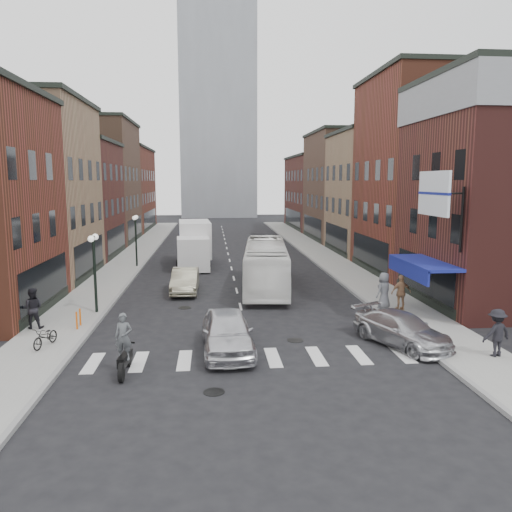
% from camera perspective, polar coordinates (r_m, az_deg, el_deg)
% --- Properties ---
extents(ground, '(160.00, 160.00, 0.00)m').
position_cam_1_polar(ground, '(22.42, -1.04, -8.96)').
color(ground, black).
rests_on(ground, ground).
extents(sidewalk_left, '(3.00, 74.00, 0.15)m').
position_cam_1_polar(sidewalk_left, '(44.39, -14.12, -0.35)').
color(sidewalk_left, gray).
rests_on(sidewalk_left, ground).
extents(sidewalk_right, '(3.00, 74.00, 0.15)m').
position_cam_1_polar(sidewalk_right, '(44.97, 7.80, -0.06)').
color(sidewalk_right, gray).
rests_on(sidewalk_right, ground).
extents(curb_left, '(0.20, 74.00, 0.16)m').
position_cam_1_polar(curb_left, '(44.19, -12.19, -0.42)').
color(curb_left, gray).
rests_on(curb_left, ground).
extents(curb_right, '(0.20, 74.00, 0.16)m').
position_cam_1_polar(curb_right, '(44.67, 5.93, -0.18)').
color(curb_right, gray).
rests_on(curb_right, ground).
extents(crosswalk_stripes, '(12.00, 2.20, 0.01)m').
position_cam_1_polar(crosswalk_stripes, '(19.59, -0.40, -11.60)').
color(crosswalk_stripes, silver).
rests_on(crosswalk_stripes, ground).
extents(bldg_left_mid_a, '(10.30, 10.20, 12.30)m').
position_cam_1_polar(bldg_left_mid_a, '(37.82, -26.20, 6.78)').
color(bldg_left_mid_a, '#A07758').
rests_on(bldg_left_mid_a, ground).
extents(bldg_left_mid_b, '(10.30, 10.20, 10.30)m').
position_cam_1_polar(bldg_left_mid_b, '(47.32, -21.80, 6.02)').
color(bldg_left_mid_b, '#4D1F1B').
rests_on(bldg_left_mid_b, ground).
extents(bldg_left_far_a, '(10.30, 12.20, 13.30)m').
position_cam_1_polar(bldg_left_far_a, '(57.92, -18.77, 8.01)').
color(bldg_left_far_a, brown).
rests_on(bldg_left_far_a, ground).
extents(bldg_left_far_b, '(10.30, 16.20, 11.30)m').
position_cam_1_polar(bldg_left_far_b, '(71.62, -16.10, 7.35)').
color(bldg_left_far_b, '#602B1B').
rests_on(bldg_left_far_b, ground).
extents(bldg_right_mid_a, '(10.30, 10.20, 14.30)m').
position_cam_1_polar(bldg_right_mid_a, '(38.99, 20.16, 8.63)').
color(bldg_right_mid_a, '#602B1B').
rests_on(bldg_right_mid_a, ground).
extents(bldg_right_mid_b, '(10.30, 10.20, 11.30)m').
position_cam_1_polar(bldg_right_mid_b, '(48.25, 15.00, 6.97)').
color(bldg_right_mid_b, '#A07758').
rests_on(bldg_right_mid_b, ground).
extents(bldg_right_far_a, '(10.30, 12.20, 12.30)m').
position_cam_1_polar(bldg_right_far_a, '(58.70, 11.32, 7.81)').
color(bldg_right_far_a, brown).
rests_on(bldg_right_far_a, ground).
extents(bldg_right_far_b, '(10.30, 16.20, 10.30)m').
position_cam_1_polar(bldg_right_far_b, '(72.25, 8.15, 7.21)').
color(bldg_right_far_b, '#4D1F1B').
rests_on(bldg_right_far_b, ground).
extents(awning_blue, '(1.80, 5.00, 0.78)m').
position_cam_1_polar(awning_blue, '(26.34, 18.30, -0.88)').
color(awning_blue, navy).
rests_on(awning_blue, ground).
extents(billboard_sign, '(1.52, 3.00, 3.70)m').
position_cam_1_polar(billboard_sign, '(24.06, 19.83, 6.59)').
color(billboard_sign, black).
rests_on(billboard_sign, ground).
extents(distant_tower, '(14.00, 14.00, 50.00)m').
position_cam_1_polar(distant_tower, '(101.00, -4.41, 18.95)').
color(distant_tower, '#9399A0').
rests_on(distant_tower, ground).
extents(streetlamp_near, '(0.32, 1.22, 4.11)m').
position_cam_1_polar(streetlamp_near, '(26.29, -18.01, -0.26)').
color(streetlamp_near, black).
rests_on(streetlamp_near, ground).
extents(streetlamp_far, '(0.32, 1.22, 4.11)m').
position_cam_1_polar(streetlamp_far, '(39.95, -13.59, 2.81)').
color(streetlamp_far, black).
rests_on(streetlamp_far, ground).
extents(bike_rack, '(0.08, 0.68, 0.80)m').
position_cam_1_polar(bike_rack, '(24.24, -19.63, -6.77)').
color(bike_rack, '#D8590C').
rests_on(bike_rack, sidewalk_left).
extents(box_truck, '(2.80, 8.17, 3.50)m').
position_cam_1_polar(box_truck, '(40.29, -7.06, 1.33)').
color(box_truck, silver).
rests_on(box_truck, ground).
extents(motorcycle_rider, '(0.64, 2.18, 2.22)m').
position_cam_1_polar(motorcycle_rider, '(18.32, -14.84, -9.90)').
color(motorcycle_rider, black).
rests_on(motorcycle_rider, ground).
extents(transit_bus, '(3.61, 11.08, 3.03)m').
position_cam_1_polar(transit_bus, '(31.44, 1.13, -1.03)').
color(transit_bus, white).
rests_on(transit_bus, ground).
extents(sedan_left_near, '(2.15, 4.94, 1.66)m').
position_cam_1_polar(sedan_left_near, '(20.03, -3.31, -8.65)').
color(sedan_left_near, silver).
rests_on(sedan_left_near, ground).
extents(sedan_left_far, '(1.61, 4.46, 1.46)m').
position_cam_1_polar(sedan_left_far, '(30.78, -8.11, -2.81)').
color(sedan_left_far, '#B9B496').
rests_on(sedan_left_far, ground).
extents(curb_car, '(3.63, 5.01, 1.35)m').
position_cam_1_polar(curb_car, '(21.69, 16.32, -8.06)').
color(curb_car, '#BBBCC0').
rests_on(curb_car, ground).
extents(parked_bicycle, '(0.95, 1.64, 0.82)m').
position_cam_1_polar(parked_bicycle, '(21.99, -22.92, -8.49)').
color(parked_bicycle, black).
rests_on(parked_bicycle, sidewalk_left).
extents(ped_left_solo, '(0.93, 0.57, 1.86)m').
position_cam_1_polar(ped_left_solo, '(24.73, -24.18, -5.46)').
color(ped_left_solo, black).
rests_on(ped_left_solo, sidewalk_left).
extents(ped_right_a, '(1.29, 0.85, 1.83)m').
position_cam_1_polar(ped_right_a, '(21.17, 25.80, -7.89)').
color(ped_right_a, black).
rests_on(ped_right_a, sidewalk_right).
extents(ped_right_b, '(1.12, 0.63, 1.83)m').
position_cam_1_polar(ped_right_b, '(26.82, 16.25, -4.03)').
color(ped_right_b, '#9B704F').
rests_on(ped_right_b, sidewalk_right).
extents(ped_right_c, '(1.11, 1.02, 1.90)m').
position_cam_1_polar(ped_right_c, '(26.86, 14.41, -3.85)').
color(ped_right_c, slate).
rests_on(ped_right_c, sidewalk_right).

